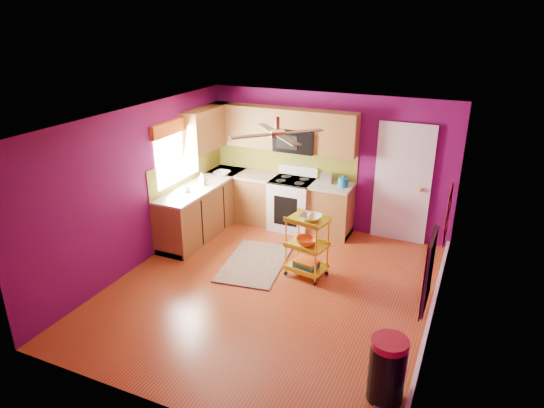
% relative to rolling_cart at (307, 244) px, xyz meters
% --- Properties ---
extents(ground, '(5.00, 5.00, 0.00)m').
position_rel_rolling_cart_xyz_m(ground, '(-0.32, -0.60, -0.54)').
color(ground, maroon).
rests_on(ground, ground).
extents(room_envelope, '(4.54, 5.04, 2.52)m').
position_rel_rolling_cart_xyz_m(room_envelope, '(-0.30, -0.60, 1.09)').
color(room_envelope, '#610B4D').
rests_on(room_envelope, ground).
extents(lower_cabinets, '(2.81, 2.31, 0.94)m').
position_rel_rolling_cart_xyz_m(lower_cabinets, '(-1.67, 1.21, -0.11)').
color(lower_cabinets, brown).
rests_on(lower_cabinets, ground).
extents(electric_range, '(0.76, 0.66, 1.13)m').
position_rel_rolling_cart_xyz_m(electric_range, '(-0.87, 1.57, -0.06)').
color(electric_range, white).
rests_on(electric_range, ground).
extents(upper_cabinetry, '(2.80, 2.30, 1.26)m').
position_rel_rolling_cart_xyz_m(upper_cabinetry, '(-1.56, 1.57, 1.26)').
color(upper_cabinetry, brown).
rests_on(upper_cabinetry, ground).
extents(left_window, '(0.08, 1.35, 1.08)m').
position_rel_rolling_cart_xyz_m(left_window, '(-2.54, 0.45, 1.19)').
color(left_window, white).
rests_on(left_window, ground).
extents(panel_door, '(0.95, 0.11, 2.15)m').
position_rel_rolling_cart_xyz_m(panel_door, '(1.03, 1.86, 0.48)').
color(panel_door, white).
rests_on(panel_door, ground).
extents(right_wall_art, '(0.04, 2.74, 1.04)m').
position_rel_rolling_cart_xyz_m(right_wall_art, '(1.91, -0.94, 0.90)').
color(right_wall_art, black).
rests_on(right_wall_art, ground).
extents(ceiling_fan, '(1.01, 1.01, 0.26)m').
position_rel_rolling_cart_xyz_m(ceiling_fan, '(-0.32, -0.40, 1.75)').
color(ceiling_fan, '#BF8C3F').
rests_on(ceiling_fan, ground).
extents(shag_rug, '(1.10, 1.59, 0.02)m').
position_rel_rolling_cart_xyz_m(shag_rug, '(-0.89, 0.01, -0.53)').
color(shag_rug, black).
rests_on(shag_rug, ground).
extents(rolling_cart, '(0.65, 0.53, 1.06)m').
position_rel_rolling_cart_xyz_m(rolling_cart, '(0.00, 0.00, 0.00)').
color(rolling_cart, gold).
rests_on(rolling_cart, ground).
extents(trash_can, '(0.46, 0.47, 0.74)m').
position_rel_rolling_cart_xyz_m(trash_can, '(1.64, -2.06, -0.18)').
color(trash_can, black).
rests_on(trash_can, ground).
extents(teal_kettle, '(0.18, 0.18, 0.21)m').
position_rel_rolling_cart_xyz_m(teal_kettle, '(0.06, 1.60, 0.48)').
color(teal_kettle, '#1576A4').
rests_on(teal_kettle, lower_cabinets).
extents(toaster, '(0.22, 0.15, 0.18)m').
position_rel_rolling_cart_xyz_m(toaster, '(-0.26, 1.68, 0.49)').
color(toaster, beige).
rests_on(toaster, lower_cabinets).
extents(soap_bottle_a, '(0.09, 0.09, 0.20)m').
position_rel_rolling_cart_xyz_m(soap_bottle_a, '(-2.21, 0.66, 0.50)').
color(soap_bottle_a, '#EA3F72').
rests_on(soap_bottle_a, lower_cabinets).
extents(soap_bottle_b, '(0.13, 0.13, 0.17)m').
position_rel_rolling_cart_xyz_m(soap_bottle_b, '(-2.34, 0.83, 0.48)').
color(soap_bottle_b, white).
rests_on(soap_bottle_b, lower_cabinets).
extents(counter_dish, '(0.29, 0.29, 0.07)m').
position_rel_rolling_cart_xyz_m(counter_dish, '(-2.19, 1.30, 0.43)').
color(counter_dish, white).
rests_on(counter_dish, lower_cabinets).
extents(counter_cup, '(0.12, 0.12, 0.09)m').
position_rel_rolling_cart_xyz_m(counter_cup, '(-2.26, 0.23, 0.44)').
color(counter_cup, white).
rests_on(counter_cup, lower_cabinets).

